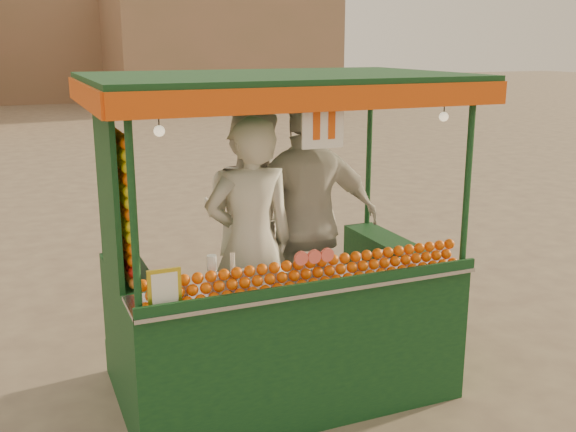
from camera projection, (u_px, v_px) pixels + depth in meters
name	position (u px, v px, depth m)	size (l,w,h in m)	color
ground	(272.00, 388.00, 5.23)	(90.00, 90.00, 0.00)	brown
building_right	(218.00, 44.00, 28.64)	(9.00, 6.00, 5.00)	#8F6951
juice_cart	(275.00, 298.00, 4.97)	(2.63, 1.70, 2.39)	#0D3219
vendor_left	(251.00, 243.00, 4.87)	(0.68, 0.46, 1.83)	silver
vendor_middle	(250.00, 220.00, 5.49)	(1.11, 1.13, 1.83)	white
vendor_right	(308.00, 222.00, 5.26)	(1.20, 0.66, 1.93)	beige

